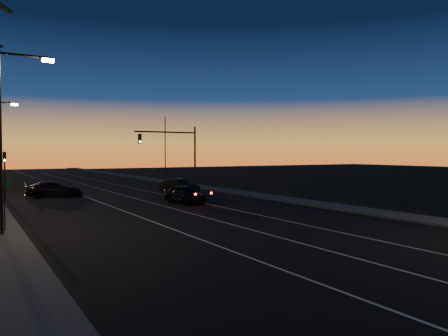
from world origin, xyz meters
TOP-DOWN VIEW (x-y plane):
  - road at (0.00, 30.00)m, footprint 20.00×170.00m
  - sidewalk_right at (11.20, 30.00)m, footprint 2.40×170.00m
  - lane_stripe_left at (-3.00, 30.00)m, footprint 0.12×160.00m
  - lane_stripe_mid at (0.50, 30.00)m, footprint 0.12×160.00m
  - lane_stripe_right at (4.00, 30.00)m, footprint 0.12×160.00m
  - streetlight_left_near at (-10.70, 20.00)m, footprint 2.55×0.26m
  - street_sign at (-10.80, 21.00)m, footprint 0.70×0.06m
  - signal_mast at (7.14, 39.99)m, footprint 7.10×0.41m
  - signal_post at (-9.50, 39.98)m, footprint 0.28×0.37m
  - far_pole_right at (11.00, 52.00)m, footprint 0.14×0.14m
  - lead_car at (2.72, 28.36)m, footprint 2.32×5.01m
  - right_car at (5.68, 35.88)m, footprint 3.05×4.73m
  - cross_car at (-5.56, 38.69)m, footprint 5.27×2.73m

SIDE VIEW (x-z plane):
  - road at x=0.00m, z-range 0.00..0.01m
  - lane_stripe_left at x=-3.00m, z-range 0.01..0.02m
  - lane_stripe_mid at x=0.50m, z-range 0.01..0.02m
  - lane_stripe_right at x=4.00m, z-range 0.01..0.02m
  - sidewalk_right at x=11.20m, z-range 0.00..0.16m
  - cross_car at x=-5.56m, z-range 0.01..1.47m
  - right_car at x=5.68m, z-range 0.01..1.49m
  - lead_car at x=2.72m, z-range 0.01..1.49m
  - street_sign at x=-10.80m, z-range 0.36..2.96m
  - signal_post at x=-9.50m, z-range 0.79..4.99m
  - far_pole_right at x=11.00m, z-range 0.00..9.00m
  - signal_mast at x=7.14m, z-range 1.28..8.28m
  - streetlight_left_near at x=-10.70m, z-range 0.82..9.82m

